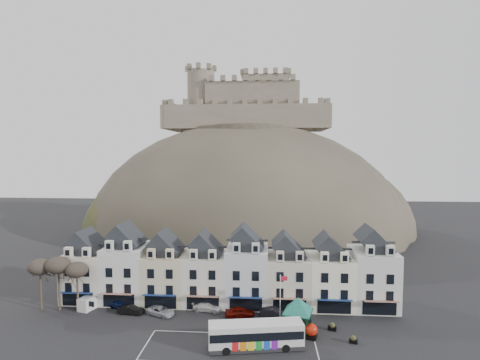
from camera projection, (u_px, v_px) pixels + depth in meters
The scene contains 21 objects.
ground at pixel (213, 352), 46.81m from camera, with size 300.00×300.00×0.00m, color black.
coach_bay_markings at pixel (230, 347), 47.91m from camera, with size 22.00×7.50×0.01m, color silver.
townhouse_terrace at pixel (228, 271), 62.29m from camera, with size 54.40×9.35×11.80m.
castle_hill at pixel (249, 233), 115.30m from camera, with size 100.00×76.00×68.00m.
castle at pixel (248, 104), 119.30m from camera, with size 50.20×22.20×22.00m.
tree_left_far at pixel (40, 267), 58.83m from camera, with size 3.61×3.61×8.24m.
tree_left_mid at pixel (58, 266), 58.59m from camera, with size 3.78×3.78×8.64m.
tree_left_near at pixel (77, 270), 58.42m from camera, with size 3.43×3.43×7.84m.
bus at pixel (256, 334), 47.59m from camera, with size 12.32×4.71×3.40m.
bus_shelter at pixel (298, 305), 52.06m from camera, with size 7.31×7.31×4.80m.
red_buoy at pixel (312, 331), 50.17m from camera, with size 1.71×1.71×2.01m.
flagpole at pixel (281, 296), 54.03m from camera, with size 1.07×0.14×7.39m.
white_van at pixel (91, 301), 60.22m from camera, with size 3.05×4.69×1.98m.
planter_west at pixel (332, 327), 52.48m from camera, with size 1.27×0.91×1.15m.
planter_east at pixel (353, 339), 48.96m from camera, with size 1.15×0.77×1.05m.
car_navy at pixel (120, 304), 59.91m from camera, with size 1.63×4.06×1.38m, color #0C173D.
car_black at pixel (131, 310), 57.80m from camera, with size 1.40×4.02×1.32m, color black.
car_silver at pixel (161, 311), 57.40m from camera, with size 2.11×4.50×1.27m, color #ACAFB4.
car_white at pixel (207, 307), 58.89m from camera, with size 1.90×4.68×1.36m, color silver.
car_maroon at pixel (240, 312), 56.75m from camera, with size 1.80×4.48×1.53m, color #5D0B05.
car_charcoal at pixel (275, 313), 56.28m from camera, with size 1.58×4.52×1.49m, color black.
Camera 1 is at (6.59, -44.71, 25.01)m, focal length 28.00 mm.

